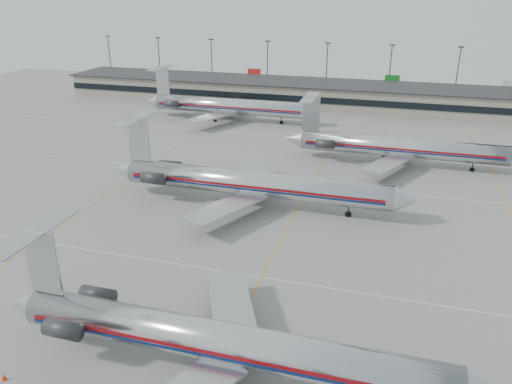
% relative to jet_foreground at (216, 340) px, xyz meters
% --- Properties ---
extents(ground, '(260.00, 260.00, 0.00)m').
position_rel_jet_foreground_xyz_m(ground, '(-0.36, 5.36, -3.28)').
color(ground, gray).
rests_on(ground, ground).
extents(apron_markings, '(160.00, 0.15, 0.02)m').
position_rel_jet_foreground_xyz_m(apron_markings, '(-0.36, 15.36, -3.27)').
color(apron_markings, silver).
rests_on(apron_markings, ground).
extents(terminal, '(162.00, 17.00, 6.25)m').
position_rel_jet_foreground_xyz_m(terminal, '(-0.36, 103.33, -0.12)').
color(terminal, gray).
rests_on(terminal, ground).
extents(light_mast_row, '(163.60, 0.40, 15.28)m').
position_rel_jet_foreground_xyz_m(light_mast_row, '(-0.36, 117.36, 5.30)').
color(light_mast_row, '#38383D').
rests_on(light_mast_row, ground).
extents(jet_foreground, '(43.20, 25.44, 11.31)m').
position_rel_jet_foreground_xyz_m(jet_foreground, '(0.00, 0.00, 0.00)').
color(jet_foreground, silver).
rests_on(jet_foreground, ground).
extents(jet_second_row, '(46.77, 27.54, 12.24)m').
position_rel_jet_foreground_xyz_m(jet_second_row, '(-7.81, 34.27, 0.27)').
color(jet_second_row, silver).
rests_on(jet_second_row, ground).
extents(jet_third_row, '(42.94, 26.41, 11.74)m').
position_rel_jet_foreground_xyz_m(jet_third_row, '(12.64, 59.19, 0.13)').
color(jet_third_row, silver).
rests_on(jet_third_row, ground).
extents(jet_back_row, '(44.51, 27.38, 12.17)m').
position_rel_jet_foreground_xyz_m(jet_back_row, '(-27.97, 81.22, 0.25)').
color(jet_back_row, silver).
rests_on(jet_back_row, ground).
extents(cone_left, '(0.47, 0.47, 0.59)m').
position_rel_jet_foreground_xyz_m(cone_left, '(-16.85, -6.00, -2.99)').
color(cone_left, '#FC3308').
rests_on(cone_left, ground).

